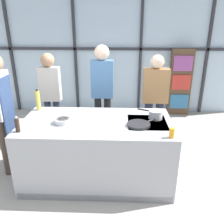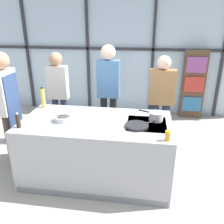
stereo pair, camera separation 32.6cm
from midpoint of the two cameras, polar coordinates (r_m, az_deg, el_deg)
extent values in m
plane|color=#ADA89E|center=(3.69, -6.00, -15.14)|extent=(18.00, 18.00, 0.00)
cube|color=silver|center=(5.77, -2.68, 13.61)|extent=(6.40, 0.04, 2.80)
cube|color=#2D2D33|center=(5.70, -2.75, 14.93)|extent=(6.40, 0.06, 0.06)
cube|color=#2D2D33|center=(6.35, -24.47, 12.49)|extent=(0.06, 0.06, 2.80)
cube|color=#2D2D33|center=(5.84, -10.47, 13.38)|extent=(0.06, 0.06, 2.80)
cube|color=#2D2D33|center=(5.71, 5.20, 13.46)|extent=(0.06, 0.06, 2.80)
cube|color=#2D2D33|center=(5.98, 20.42, 12.61)|extent=(0.06, 0.06, 2.80)
cube|color=brown|center=(5.83, 14.53, 6.84)|extent=(0.51, 0.16, 1.57)
cube|color=teal|center=(5.86, 14.32, 2.45)|extent=(0.43, 0.03, 0.34)
cube|color=red|center=(5.73, 14.75, 6.90)|extent=(0.43, 0.03, 0.34)
cube|color=#994C93|center=(5.64, 15.17, 11.21)|extent=(0.43, 0.03, 0.34)
cube|color=#A8AAB2|center=(3.44, -6.30, -9.14)|extent=(2.05, 1.06, 0.90)
cube|color=black|center=(3.21, 5.60, -2.60)|extent=(0.52, 0.52, 0.01)
cube|color=black|center=(3.26, -7.36, -19.85)|extent=(2.01, 0.03, 0.10)
cylinder|color=#38383D|center=(3.09, 3.40, -3.49)|extent=(0.13, 0.13, 0.01)
cylinder|color=#38383D|center=(3.10, 8.03, -3.54)|extent=(0.13, 0.13, 0.01)
cylinder|color=#38383D|center=(3.31, 3.34, -1.66)|extent=(0.13, 0.13, 0.01)
cylinder|color=#38383D|center=(3.33, 7.64, -1.71)|extent=(0.13, 0.13, 0.01)
cylinder|color=#47382D|center=(4.02, -25.42, -6.49)|extent=(0.12, 0.12, 0.89)
cylinder|color=#47382D|center=(3.89, -26.54, -7.66)|extent=(0.12, 0.12, 0.89)
cube|color=navy|center=(3.71, -25.97, 0.13)|extent=(0.02, 0.33, 0.98)
cylinder|color=#232838|center=(4.55, -14.92, -2.24)|extent=(0.12, 0.12, 0.83)
cylinder|color=#232838|center=(4.60, -16.87, -2.18)|extent=(0.12, 0.12, 0.83)
cube|color=beige|center=(4.35, -16.85, 6.44)|extent=(0.36, 0.16, 0.60)
sphere|color=tan|center=(4.27, -17.46, 11.82)|extent=(0.23, 0.23, 0.23)
cylinder|color=black|center=(4.36, -3.22, -2.09)|extent=(0.12, 0.12, 0.90)
cylinder|color=black|center=(4.38, -5.47, -2.04)|extent=(0.12, 0.12, 0.90)
cube|color=#4C7AAD|center=(4.12, -4.65, 7.85)|extent=(0.38, 0.17, 0.65)
sphere|color=beige|center=(4.04, -4.84, 14.07)|extent=(0.25, 0.25, 0.25)
cylinder|color=#232838|center=(4.39, 9.06, -2.73)|extent=(0.14, 0.14, 0.82)
cylinder|color=#232838|center=(4.37, 6.48, -2.70)|extent=(0.14, 0.14, 0.82)
cube|color=#A37547|center=(4.14, 8.26, 6.24)|extent=(0.44, 0.20, 0.59)
sphere|color=beige|center=(4.05, 8.58, 11.85)|extent=(0.23, 0.23, 0.23)
cylinder|color=#232326|center=(3.08, 3.41, -3.13)|extent=(0.30, 0.30, 0.03)
cylinder|color=#B26B2D|center=(3.07, 3.42, -2.91)|extent=(0.24, 0.24, 0.01)
cylinder|color=#232326|center=(3.23, 7.33, -1.88)|extent=(0.21, 0.16, 0.02)
cylinder|color=silver|center=(3.30, 7.69, -0.68)|extent=(0.19, 0.19, 0.12)
cylinder|color=silver|center=(3.28, 7.74, 0.25)|extent=(0.20, 0.20, 0.01)
cylinder|color=black|center=(3.35, 4.83, 0.46)|extent=(0.16, 0.09, 0.02)
cylinder|color=white|center=(3.49, -13.37, -0.78)|extent=(0.26, 0.26, 0.01)
cylinder|color=silver|center=(3.26, -14.64, -2.10)|extent=(0.23, 0.23, 0.06)
cylinder|color=#4C4C51|center=(3.25, -14.68, -1.68)|extent=(0.19, 0.19, 0.01)
cylinder|color=#E0CC4C|center=(3.79, -19.78, 2.58)|extent=(0.07, 0.07, 0.30)
cylinder|color=black|center=(3.74, -20.09, 4.93)|extent=(0.04, 0.04, 0.02)
cylinder|color=#332319|center=(3.18, -24.61, -3.01)|extent=(0.06, 0.06, 0.17)
sphere|color=#B2B2B7|center=(3.14, -24.90, -1.31)|extent=(0.03, 0.03, 0.03)
cylinder|color=orange|center=(2.82, 11.00, -5.03)|extent=(0.06, 0.06, 0.12)
camera|label=1|loc=(0.16, -92.86, -1.13)|focal=38.00mm
camera|label=2|loc=(0.16, 87.14, 1.13)|focal=38.00mm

